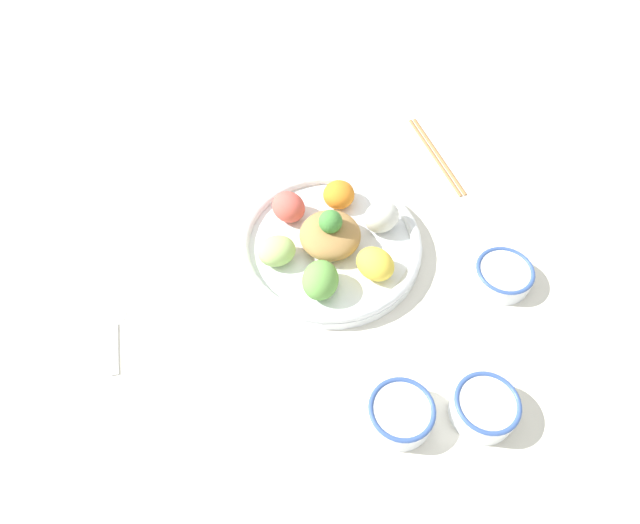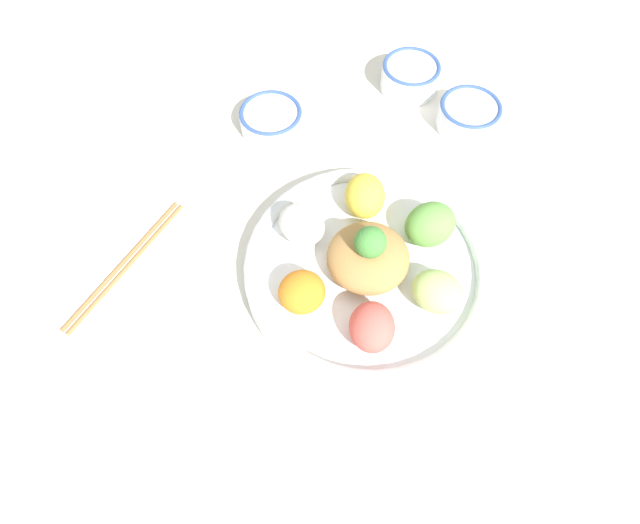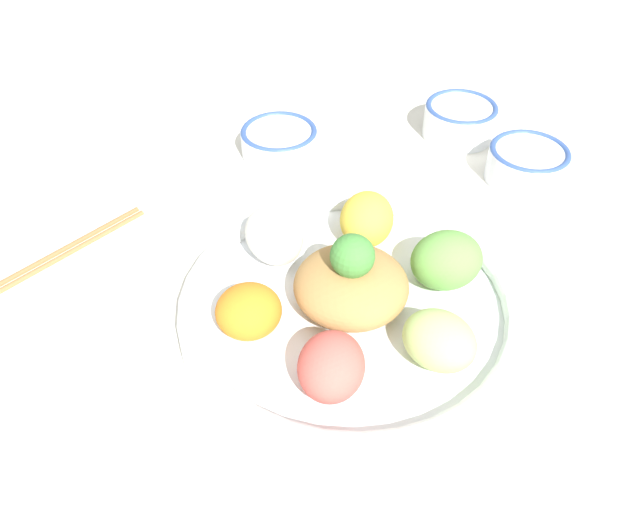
{
  "view_description": "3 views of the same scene",
  "coord_description": "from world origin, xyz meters",
  "px_view_note": "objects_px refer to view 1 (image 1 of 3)",
  "views": [
    {
      "loc": [
        -0.1,
        -0.61,
        0.8
      ],
      "look_at": [
        -0.05,
        -0.07,
        0.02
      ],
      "focal_mm": 30.0,
      "sensor_mm": 36.0,
      "label": 1
    },
    {
      "loc": [
        -0.22,
        0.28,
        0.65
      ],
      "look_at": [
        0.02,
        0.02,
        0.04
      ],
      "focal_mm": 30.0,
      "sensor_mm": 36.0,
      "label": 2
    },
    {
      "loc": [
        -0.35,
        0.24,
        0.46
      ],
      "look_at": [
        0.0,
        -0.01,
        0.07
      ],
      "focal_mm": 35.0,
      "sensor_mm": 36.0,
      "label": 3
    }
  ],
  "objects_px": {
    "sauce_bowl_red": "(401,413)",
    "serving_spoon_main": "(114,326)",
    "sauce_bowl_dark": "(485,407)",
    "chopsticks_pair_near": "(437,155)",
    "salad_platter": "(330,242)",
    "rice_bowl_blue": "(503,275)"
  },
  "relations": [
    {
      "from": "sauce_bowl_red",
      "to": "serving_spoon_main",
      "type": "height_order",
      "value": "sauce_bowl_red"
    },
    {
      "from": "sauce_bowl_dark",
      "to": "chopsticks_pair_near",
      "type": "xyz_separation_m",
      "value": [
        0.06,
        0.55,
        -0.02
      ]
    },
    {
      "from": "salad_platter",
      "to": "rice_bowl_blue",
      "type": "distance_m",
      "value": 0.31
    },
    {
      "from": "sauce_bowl_dark",
      "to": "serving_spoon_main",
      "type": "distance_m",
      "value": 0.61
    },
    {
      "from": "rice_bowl_blue",
      "to": "chopsticks_pair_near",
      "type": "height_order",
      "value": "rice_bowl_blue"
    },
    {
      "from": "salad_platter",
      "to": "sauce_bowl_red",
      "type": "height_order",
      "value": "salad_platter"
    },
    {
      "from": "salad_platter",
      "to": "rice_bowl_blue",
      "type": "xyz_separation_m",
      "value": [
        0.29,
        -0.1,
        -0.01
      ]
    },
    {
      "from": "rice_bowl_blue",
      "to": "sauce_bowl_dark",
      "type": "height_order",
      "value": "sauce_bowl_dark"
    },
    {
      "from": "sauce_bowl_dark",
      "to": "serving_spoon_main",
      "type": "height_order",
      "value": "sauce_bowl_dark"
    },
    {
      "from": "salad_platter",
      "to": "rice_bowl_blue",
      "type": "height_order",
      "value": "salad_platter"
    },
    {
      "from": "sauce_bowl_dark",
      "to": "rice_bowl_blue",
      "type": "bearing_deg",
      "value": 66.06
    },
    {
      "from": "sauce_bowl_red",
      "to": "sauce_bowl_dark",
      "type": "bearing_deg",
      "value": -2.37
    },
    {
      "from": "sauce_bowl_dark",
      "to": "chopsticks_pair_near",
      "type": "bearing_deg",
      "value": 83.44
    },
    {
      "from": "salad_platter",
      "to": "chopsticks_pair_near",
      "type": "distance_m",
      "value": 0.34
    },
    {
      "from": "serving_spoon_main",
      "to": "chopsticks_pair_near",
      "type": "bearing_deg",
      "value": 111.32
    },
    {
      "from": "rice_bowl_blue",
      "to": "chopsticks_pair_near",
      "type": "bearing_deg",
      "value": 96.82
    },
    {
      "from": "sauce_bowl_dark",
      "to": "serving_spoon_main",
      "type": "bearing_deg",
      "value": 159.6
    },
    {
      "from": "sauce_bowl_dark",
      "to": "serving_spoon_main",
      "type": "xyz_separation_m",
      "value": [
        -0.57,
        0.21,
        -0.02
      ]
    },
    {
      "from": "sauce_bowl_red",
      "to": "chopsticks_pair_near",
      "type": "height_order",
      "value": "sauce_bowl_red"
    },
    {
      "from": "salad_platter",
      "to": "chopsticks_pair_near",
      "type": "relative_size",
      "value": 1.4
    },
    {
      "from": "chopsticks_pair_near",
      "to": "serving_spoon_main",
      "type": "relative_size",
      "value": 1.7
    },
    {
      "from": "sauce_bowl_red",
      "to": "serving_spoon_main",
      "type": "bearing_deg",
      "value": 155.05
    }
  ]
}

